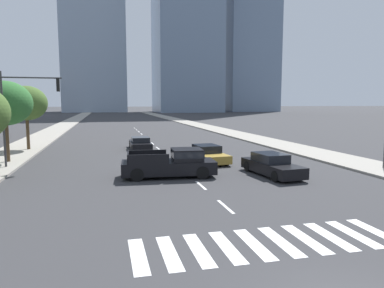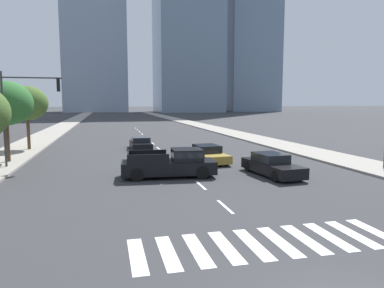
% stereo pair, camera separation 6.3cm
% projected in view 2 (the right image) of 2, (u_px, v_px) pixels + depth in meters
% --- Properties ---
extents(sidewalk_east, '(4.00, 260.00, 0.15)m').
position_uv_depth(sidewalk_east, '(269.00, 142.00, 38.94)').
color(sidewalk_east, gray).
rests_on(sidewalk_east, ground).
extents(sidewalk_west, '(4.00, 260.00, 0.15)m').
position_uv_depth(sidewalk_west, '(22.00, 149.00, 33.05)').
color(sidewalk_west, gray).
rests_on(sidewalk_west, ground).
extents(crosswalk_near, '(8.55, 2.54, 0.01)m').
position_uv_depth(crosswalk_near, '(266.00, 243.00, 11.13)').
color(crosswalk_near, silver).
rests_on(crosswalk_near, ground).
extents(lane_divider_center, '(0.14, 50.00, 0.01)m').
position_uv_depth(lane_divider_center, '(153.00, 143.00, 38.16)').
color(lane_divider_center, silver).
rests_on(lane_divider_center, ground).
extents(pickup_truck, '(5.64, 2.45, 1.67)m').
position_uv_depth(pickup_truck, '(173.00, 163.00, 20.93)').
color(pickup_truck, black).
rests_on(pickup_truck, ground).
extents(sedan_black_0, '(1.88, 4.79, 1.18)m').
position_uv_depth(sedan_black_0, '(141.00, 143.00, 33.44)').
color(sedan_black_0, black).
rests_on(sedan_black_0, ground).
extents(sedan_gold_1, '(2.28, 4.75, 1.26)m').
position_uv_depth(sedan_gold_1, '(208.00, 154.00, 26.17)').
color(sedan_gold_1, '#B28E38').
rests_on(sedan_gold_1, ground).
extents(sedan_black_2, '(2.18, 4.94, 1.33)m').
position_uv_depth(sedan_black_2, '(272.00, 165.00, 21.40)').
color(sedan_black_2, black).
rests_on(sedan_black_2, ground).
extents(traffic_signal_far, '(4.05, 0.28, 6.29)m').
position_uv_depth(traffic_signal_far, '(24.00, 103.00, 23.41)').
color(traffic_signal_far, '#333335').
rests_on(traffic_signal_far, sidewalk_west).
extents(street_tree_second, '(3.75, 3.75, 5.80)m').
position_uv_depth(street_tree_second, '(5.00, 103.00, 25.15)').
color(street_tree_second, '#4C3823').
rests_on(street_tree_second, sidewalk_west).
extents(street_tree_third, '(3.67, 3.67, 5.77)m').
position_uv_depth(street_tree_third, '(27.00, 103.00, 31.98)').
color(street_tree_third, '#4C3823').
rests_on(street_tree_third, sidewalk_west).
extents(office_tower_left_skyline, '(28.68, 26.78, 80.04)m').
position_uv_depth(office_tower_left_skyline, '(94.00, 28.00, 166.47)').
color(office_tower_left_skyline, '#8C9EB2').
rests_on(office_tower_left_skyline, ground).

